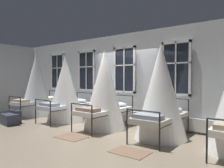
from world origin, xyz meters
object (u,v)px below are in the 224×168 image
(suitcase_dark, at_px, (15,116))
(travel_trunk, at_px, (10,119))
(cot_first, at_px, (36,85))
(cot_third, at_px, (104,91))
(cot_second, at_px, (65,89))
(cot_fourth, at_px, (161,92))

(suitcase_dark, height_order, travel_trunk, suitcase_dark)
(cot_first, height_order, cot_third, cot_first)
(cot_first, distance_m, cot_third, 3.73)
(suitcase_dark, bearing_deg, cot_third, 26.75)
(cot_first, bearing_deg, suitcase_dark, -150.88)
(cot_first, xyz_separation_m, travel_trunk, (0.91, -1.60, -1.07))
(cot_third, relative_size, travel_trunk, 3.74)
(cot_first, distance_m, travel_trunk, 2.13)
(cot_second, bearing_deg, cot_fourth, -89.59)
(cot_first, bearing_deg, cot_second, -91.74)
(cot_fourth, bearing_deg, cot_second, 89.21)
(suitcase_dark, bearing_deg, cot_second, 53.05)
(cot_second, distance_m, cot_third, 1.85)
(cot_second, xyz_separation_m, cot_fourth, (3.72, 0.06, 0.05))
(cot_third, xyz_separation_m, travel_trunk, (-2.82, -1.58, -0.99))
(suitcase_dark, xyz_separation_m, travel_trunk, (0.13, -0.26, -0.05))
(cot_first, relative_size, travel_trunk, 4.02)
(cot_first, xyz_separation_m, cot_fourth, (5.60, 0.04, -0.05))
(travel_trunk, bearing_deg, cot_first, 119.75)
(cot_first, height_order, cot_fourth, cot_first)
(travel_trunk, bearing_deg, cot_second, 58.58)
(cot_fourth, height_order, suitcase_dark, cot_fourth)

